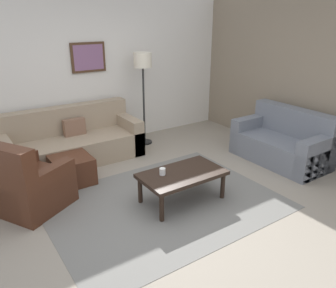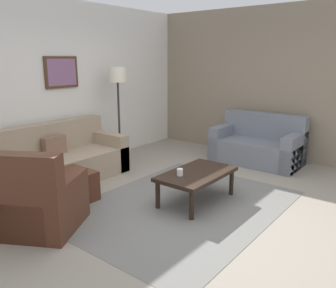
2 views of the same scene
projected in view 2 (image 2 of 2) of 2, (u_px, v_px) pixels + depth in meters
The scene contains 12 objects.
ground_plane at pixel (181, 206), 4.47m from camera, with size 8.00×8.00×0.00m, color gray.
rear_partition at pixel (55, 87), 5.69m from camera, with size 6.00×0.12×2.80m, color silver.
stone_feature_panel at pixel (276, 83), 6.42m from camera, with size 0.12×5.20×2.80m, color gray.
area_rug at pixel (181, 205), 4.47m from camera, with size 2.93×2.24×0.01m, color slate.
couch_main at pixel (51, 164), 5.27m from camera, with size 2.27×0.92×0.88m.
couch_loveseat at pixel (259, 146), 6.31m from camera, with size 0.84×1.54×0.88m.
armchair_leather at pixel (38, 205), 3.75m from camera, with size 1.09×1.09×0.95m.
ottoman at pixel (70, 187), 4.57m from camera, with size 0.56×0.56×0.40m, color #4C2819.
coffee_table at pixel (197, 176), 4.53m from camera, with size 1.10×0.64×0.41m.
cup at pixel (180, 172), 4.37m from camera, with size 0.08×0.08×0.09m, color white.
lamp_standing at pixel (118, 84), 6.08m from camera, with size 0.32×0.32×1.71m.
framed_artwork at pixel (61, 72), 5.65m from camera, with size 0.62×0.04×0.51m.
Camera 2 is at (-3.36, -2.43, 1.87)m, focal length 36.88 mm.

